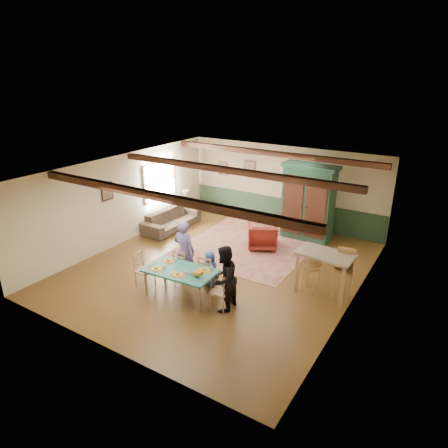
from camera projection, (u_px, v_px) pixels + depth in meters
The scene contains 35 objects.
floor at pixel (220, 267), 10.84m from camera, with size 8.00×8.00×0.00m, color #4E3416.
wall_back at pixel (283, 186), 13.52m from camera, with size 7.00×0.02×2.70m, color beige.
wall_left at pixel (123, 199), 12.09m from camera, with size 0.02×8.00×2.70m, color beige.
wall_right at pixel (356, 251), 8.63m from camera, with size 0.02×8.00×2.70m, color beige.
ceiling at pixel (220, 170), 9.87m from camera, with size 7.00×8.00×0.02m, color white.
wainscot_back at pixel (282, 211), 13.83m from camera, with size 6.95×0.03×0.90m, color #223F29.
ceiling_beam_front at pixel (159, 197), 8.08m from camera, with size 6.95×0.16×0.16m, color black.
ceiling_beam_mid at pixel (228, 170), 10.22m from camera, with size 6.95×0.16×0.16m, color black.
ceiling_beam_back at pixel (272, 153), 12.28m from camera, with size 6.95×0.16×0.16m, color black.
window_left at pixel (160, 181), 13.34m from camera, with size 0.06×1.60×1.30m, color white, non-canonical shape.
picture_left_wall at pixel (107, 192), 11.45m from camera, with size 0.04×0.42×0.52m, color gray, non-canonical shape.
picture_back_a at pixel (250, 168), 13.98m from camera, with size 0.45×0.04×0.55m, color gray, non-canonical shape.
picture_back_b at pixel (223, 168), 14.58m from camera, with size 0.38×0.04×0.48m, color gray, non-canonical shape.
dining_table at pixel (181, 283), 9.34m from camera, with size 1.66×0.92×0.69m, color #216959, non-canonical shape.
dining_chair_far_left at pixel (183, 265), 10.02m from camera, with size 0.39×0.41×0.88m, color #A47952, non-canonical shape.
dining_chair_far_right at pixel (209, 271), 9.69m from camera, with size 0.39×0.41×0.88m, color #A47952, non-canonical shape.
dining_chair_end_left at pixel (145, 270), 9.78m from camera, with size 0.39×0.41×0.88m, color #A47952, non-canonical shape.
dining_chair_end_right at pixel (220, 291), 8.84m from camera, with size 0.39×0.41×0.88m, color #A47952, non-canonical shape.
person_man at pixel (184, 251), 9.95m from camera, with size 0.58×0.38×1.59m, color #6C5B9D.
person_woman at pixel (224, 279), 8.68m from camera, with size 0.74×0.58×1.52m, color black.
person_child at pixel (210, 269), 9.74m from camera, with size 0.45×0.29×0.93m, color #224C8A.
cat at pixel (197, 273), 8.89m from camera, with size 0.33×0.13×0.17m, color orange, non-canonical shape.
place_setting_near_left at pixel (156, 267), 9.23m from camera, with size 0.37×0.28×0.11m, color gold, non-canonical shape.
place_setting_near_center at pixel (178, 273), 8.97m from camera, with size 0.37×0.28×0.11m, color gold, non-canonical shape.
place_setting_far_left at pixel (168, 259), 9.61m from camera, with size 0.37×0.28×0.11m, color gold, non-canonical shape.
place_setting_far_right at pixel (204, 269), 9.16m from camera, with size 0.37×0.28×0.11m, color gold, non-canonical shape.
area_rug at pixel (252, 243), 12.35m from camera, with size 3.58×4.25×0.01m, color tan.
armoire at pixel (308, 203), 12.28m from camera, with size 1.69×0.68×2.39m, color #163726.
armchair at pixel (262, 236), 11.91m from camera, with size 0.84×0.86×0.79m, color #541110.
sofa at pixel (172, 220), 13.38m from camera, with size 2.22×0.87×0.65m, color #382E23.
end_table at pixel (186, 210), 14.46m from camera, with size 0.43×0.43×0.53m, color black, non-canonical shape.
table_lamp at pixel (185, 197), 14.28m from camera, with size 0.27×0.27×0.48m, color #D7BA8B, non-canonical shape.
counter_table at pixel (324, 274), 9.37m from camera, with size 1.28×0.75×1.07m, color #B2AB8B, non-canonical shape.
bar_stool_left at pixel (311, 273), 9.46m from camera, with size 0.37×0.40×1.04m, color #A87B41, non-canonical shape.
bar_stool_right at pixel (343, 275), 9.19m from camera, with size 0.43×0.47×1.20m, color #A87B41, non-canonical shape.
Camera 1 is at (5.22, -8.17, 5.00)m, focal length 32.00 mm.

